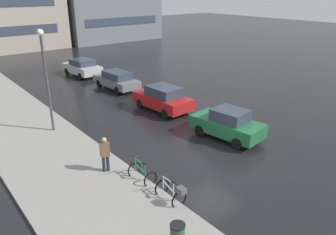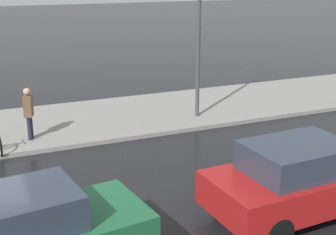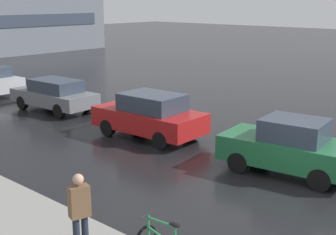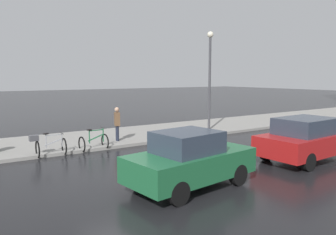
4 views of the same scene
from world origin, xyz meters
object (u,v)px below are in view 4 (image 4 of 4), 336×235
Objects in this scene: car_green at (190,160)px; car_red at (307,139)px; pedestrian at (117,123)px; bicycle_nearest at (47,145)px; streetlamp at (210,71)px; bicycle_second at (94,142)px.

car_red is (-0.03, 5.65, 0.02)m from car_green.
car_green is 7.05m from pedestrian.
streetlamp is at bearing 96.32° from bicycle_nearest.
streetlamp reaches higher than car_green.
pedestrian is (-6.99, 0.88, 0.18)m from car_green.
pedestrian reaches higher than bicycle_nearest.
streetlamp is at bearing 91.12° from pedestrian.
car_red reaches higher than bicycle_nearest.
bicycle_nearest is at bearing -83.68° from streetlamp.
bicycle_second is 6.17m from car_green.
bicycle_nearest is 10.25m from car_red.
bicycle_second is at bearing -82.39° from streetlamp.
streetlamp is (-7.11, 6.75, 2.73)m from car_green.
car_red is at bearing 45.97° from bicycle_second.
pedestrian is at bearing -88.88° from streetlamp.
bicycle_second is at bearing -173.99° from car_green.
car_green is 5.65m from car_red.
car_green is at bearing 23.32° from bicycle_nearest.
car_red is 8.45m from pedestrian.
bicycle_nearest is 0.32× the size of car_red.
pedestrian reaches higher than car_red.
pedestrian is 0.31× the size of streetlamp.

